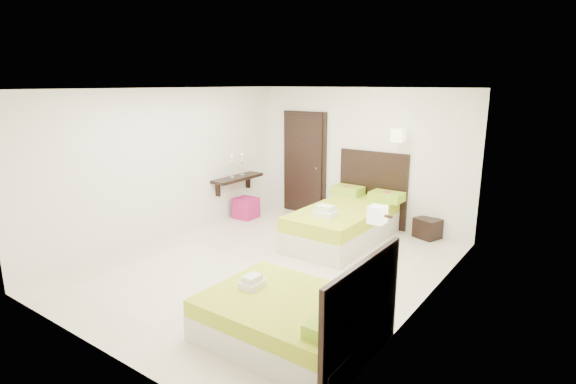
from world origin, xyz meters
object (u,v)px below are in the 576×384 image
Objects in this scene: bed_single at (346,220)px; bed_double at (294,318)px; nightstand at (427,228)px; ottoman at (246,208)px.

bed_single is 3.34m from bed_double.
bed_single is at bearing -120.89° from nightstand.
bed_single is 1.29× the size of bed_double.
bed_double is (1.09, -3.15, -0.08)m from bed_single.
bed_double is at bearing -70.56° from nightstand.
nightstand is at bearing 39.07° from bed_single.
ottoman is at bearing -179.15° from bed_single.
bed_double is 4.32× the size of ottoman.
nightstand is 3.54m from ottoman.
bed_single is at bearing 0.85° from ottoman.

